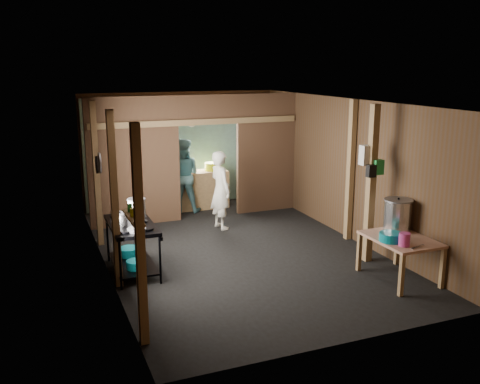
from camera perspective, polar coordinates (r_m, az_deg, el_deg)
name	(u,v)px	position (r m, az deg, el deg)	size (l,w,h in m)	color
floor	(236,250)	(9.48, -0.45, -6.21)	(4.50, 7.00, 0.00)	black
ceiling	(236,102)	(8.94, -0.48, 9.67)	(4.50, 7.00, 0.00)	#4D4641
wall_back	(181,149)	(12.39, -6.40, 4.63)	(4.50, 0.00, 2.60)	#432A15
wall_front	(349,239)	(6.11, 11.64, -4.92)	(4.50, 0.00, 2.60)	#432A15
wall_left	(102,189)	(8.58, -14.60, 0.28)	(0.00, 7.00, 2.60)	#432A15
wall_right	(348,169)	(10.14, 11.47, 2.45)	(0.00, 7.00, 2.60)	#432A15
partition_left	(134,162)	(10.85, -11.30, 3.18)	(1.85, 0.10, 2.60)	#4B3721
partition_right	(266,153)	(11.72, 2.79, 4.18)	(1.35, 0.10, 2.60)	#4B3721
partition_header	(208,109)	(11.11, -3.45, 8.86)	(1.30, 0.10, 0.60)	#4B3721
turquoise_panel	(181,151)	(12.34, -6.32, 4.36)	(4.40, 0.06, 2.50)	#699E98
back_counter	(201,190)	(12.12, -4.23, 0.26)	(1.20, 0.50, 0.85)	#9F7B47
wall_clock	(192,123)	(12.29, -5.21, 7.40)	(0.20, 0.20, 0.03)	silver
post_left_a	(140,238)	(6.11, -10.70, -4.87)	(0.10, 0.12, 2.60)	#9F7B47
post_left_b	(114,201)	(7.82, -13.32, -0.93)	(0.10, 0.12, 2.60)	#9F7B47
post_left_c	(97,175)	(9.75, -15.13, 1.82)	(0.10, 0.12, 2.60)	#9F7B47
post_right	(350,171)	(9.94, 11.75, 2.22)	(0.10, 0.12, 2.60)	#9F7B47
post_free	(371,185)	(8.87, 13.87, 0.75)	(0.12, 0.12, 2.60)	#9F7B47
cross_beam	(197,122)	(11.01, -4.59, 7.49)	(4.40, 0.12, 0.12)	#9F7B47
pan_lid_big	(100,163)	(8.90, -14.82, 3.04)	(0.34, 0.34, 0.03)	gray
pan_lid_small	(97,165)	(9.31, -15.10, 2.85)	(0.30, 0.30, 0.03)	black
wall_shelf	(134,218)	(6.56, -11.35, -2.71)	(0.14, 0.80, 0.03)	#9F7B47
jar_white	(137,218)	(6.30, -10.95, -2.74)	(0.07, 0.07, 0.10)	silver
jar_yellow	(133,212)	(6.54, -11.38, -2.16)	(0.08, 0.08, 0.10)	#AFB90E
jar_green	(130,208)	(6.75, -11.73, -1.69)	(0.06, 0.06, 0.10)	#1C8F3A
bag_white	(367,155)	(8.82, 13.48, 3.88)	(0.22, 0.15, 0.32)	silver
bag_green	(378,167)	(8.81, 14.58, 2.61)	(0.16, 0.12, 0.24)	#1C8F3A
bag_black	(371,171)	(8.72, 13.89, 2.21)	(0.14, 0.10, 0.20)	black
gas_range	(132,248)	(8.55, -11.47, -5.88)	(0.70, 1.36, 0.80)	black
prep_table	(399,259)	(8.49, 16.71, -6.85)	(0.81, 1.12, 0.66)	tan
stove_pot_large	(137,208)	(8.79, -11.02, -1.66)	(0.30, 0.30, 0.31)	silver
stove_pot_med	(120,219)	(8.36, -12.75, -2.89)	(0.24, 0.24, 0.21)	silver
stove_saucepan	(114,213)	(8.91, -13.32, -2.18)	(0.14, 0.14, 0.09)	silver
frying_pan	(137,230)	(8.01, -11.03, -3.99)	(0.28, 0.50, 0.07)	gray
blue_tub_front	(136,264)	(8.37, -11.07, -7.62)	(0.30, 0.30, 0.12)	#0A7881
blue_tub_back	(129,252)	(8.92, -11.81, -6.29)	(0.33, 0.33, 0.13)	#0A7881
stock_pot	(397,215)	(8.68, 16.53, -2.42)	(0.45, 0.45, 0.52)	silver
wash_basin	(391,237)	(8.17, 15.88, -4.66)	(0.34, 0.34, 0.13)	#0A7881
pink_bucket	(404,240)	(8.00, 17.22, -4.89)	(0.16, 0.16, 0.19)	#B83881
knife	(418,247)	(8.04, 18.53, -5.59)	(0.30, 0.04, 0.01)	silver
yellow_tub	(212,167)	(12.10, -3.06, 2.74)	(0.32, 0.32, 0.18)	#AFB90E
red_cup	(189,169)	(11.94, -5.51, 2.47)	(0.12, 0.12, 0.14)	#BE0009
cook	(220,190)	(10.51, -2.11, 0.21)	(0.57, 0.37, 1.56)	silver
worker_back	(183,176)	(11.77, -6.16, 1.76)	(0.79, 0.62, 1.63)	slate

